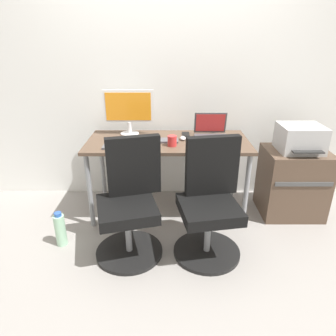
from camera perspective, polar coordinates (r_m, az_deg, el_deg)
ground_plane at (r=3.15m, az=0.00°, el=-7.73°), size 5.28×5.28×0.00m
back_wall at (r=3.13m, az=0.00°, el=17.40°), size 4.40×0.04×2.60m
desk at (r=2.86m, az=0.00°, el=3.86°), size 1.50×0.67×0.74m
office_chair_left at (r=2.41m, az=-7.20°, el=-6.76°), size 0.54×0.54×0.94m
office_chair_right at (r=2.41m, az=7.82°, el=-6.74°), size 0.54×0.54×0.94m
side_cabinet at (r=3.19m, az=22.31°, el=-2.50°), size 0.58×0.48×0.66m
printer at (r=3.03m, az=23.60°, el=5.15°), size 0.38×0.40×0.24m
water_bottle_on_floor at (r=2.74m, az=-19.60°, el=-10.84°), size 0.09×0.09×0.31m
desktop_monitor at (r=2.98m, az=-7.43°, el=10.92°), size 0.48×0.18×0.43m
open_laptop at (r=2.94m, az=8.08°, el=6.78°), size 0.31×0.27×0.22m
keyboard_by_monitor at (r=2.67m, az=-8.57°, el=4.01°), size 0.34×0.12×0.02m
keyboard_by_laptop at (r=2.80m, az=-1.58°, el=5.20°), size 0.34×0.12×0.02m
mouse_by_monitor at (r=2.87m, az=-6.03°, el=5.69°), size 0.06×0.10×0.03m
mouse_by_laptop at (r=2.85m, az=2.83°, el=5.63°), size 0.06×0.10×0.03m
coffee_mug at (r=2.67m, az=0.77°, el=5.12°), size 0.08×0.08×0.09m
pen_cup at (r=3.11m, az=8.59°, el=7.62°), size 0.07×0.07×0.10m
phone_near_monitor at (r=2.82m, az=-8.99°, el=4.94°), size 0.07×0.14×0.01m
phone_near_laptop at (r=3.01m, az=3.35°, el=6.35°), size 0.07×0.14×0.01m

